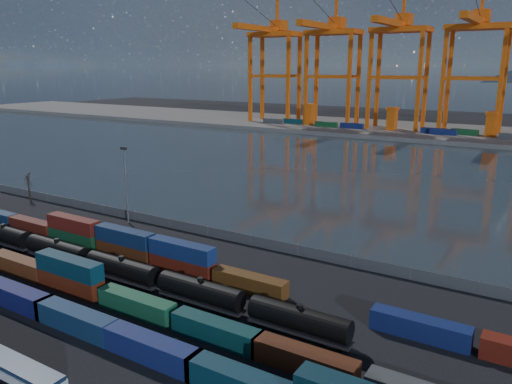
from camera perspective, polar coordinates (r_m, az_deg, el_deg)
The scene contains 13 objects.
ground at distance 74.76m, azimuth -12.41°, elevation -12.34°, with size 700.00×700.00×0.00m, color black.
harbor_water at distance 162.97m, azimuth 13.94°, elevation 2.12°, with size 700.00×700.00×0.00m, color #273138.
far_quay at distance 263.66m, azimuth 21.06°, elevation 6.31°, with size 700.00×70.00×2.00m, color #514F4C.
container_row_south at distance 64.99m, azimuth -16.10°, elevation -14.87°, with size 141.31×2.65×5.65m.
container_row_mid at distance 64.87m, azimuth -6.15°, elevation -14.82°, with size 129.48×2.51×5.36m.
container_row_north at distance 86.35m, azimuth -11.15°, elevation -7.15°, with size 141.72×2.49×5.30m.
tanker_string at distance 92.96m, azimuth -21.74°, elevation -6.22°, with size 107.00×3.01×4.30m.
waterfront_fence at distance 94.66m, azimuth -0.64°, elevation -5.54°, with size 160.12×0.12×2.20m.
bare_tree at distance 138.63m, azimuth -24.56°, elevation 0.64°, with size 1.83×1.88×7.18m.
yard_light_mast at distance 109.31m, azimuth -14.66°, elevation 1.23°, with size 1.60×0.40×16.60m.
gantry_cranes at distance 256.65m, azimuth 19.94°, elevation 15.91°, with size 202.72×53.22×72.06m.
quay_containers at distance 251.53m, azimuth 18.00°, elevation 6.76°, with size 172.58×10.99×2.60m.
straddle_carriers at distance 253.61m, azimuth 20.21°, elevation 7.67°, with size 140.00×7.00×11.10m.
Camera 1 is at (47.49, -47.36, 33.03)m, focal length 35.00 mm.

